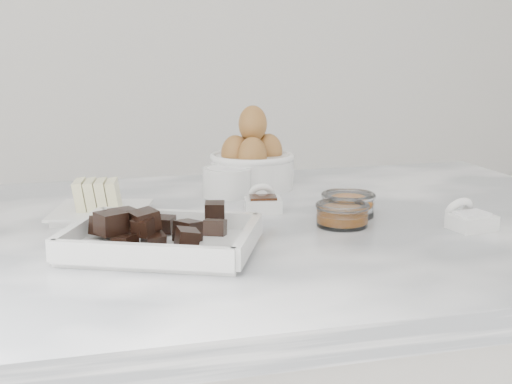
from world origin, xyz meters
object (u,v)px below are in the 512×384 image
zest_bowl (348,204)px  salt_spoon (468,218)px  sugar_ramekin (227,181)px  vanilla_spoon (263,202)px  honey_bowl (342,214)px  egg_bowl (252,161)px  butter_plate (99,205)px  chocolate_dish (161,233)px

zest_bowl → salt_spoon: (0.14, -0.11, -0.00)m
sugar_ramekin → vanilla_spoon: 0.12m
honey_bowl → vanilla_spoon: (-0.09, 0.12, -0.00)m
zest_bowl → salt_spoon: salt_spoon is taller
egg_bowl → zest_bowl: egg_bowl is taller
vanilla_spoon → salt_spoon: salt_spoon is taller
vanilla_spoon → zest_bowl: bearing=-31.1°
butter_plate → egg_bowl: size_ratio=1.09×
chocolate_dish → salt_spoon: size_ratio=3.70×
sugar_ramekin → honey_bowl: 0.27m
zest_bowl → salt_spoon: 0.18m
vanilla_spoon → butter_plate: bearing=175.6°
egg_bowl → vanilla_spoon: (-0.03, -0.18, -0.03)m
honey_bowl → zest_bowl: zest_bowl is taller
chocolate_dish → egg_bowl: bearing=58.8°
sugar_ramekin → salt_spoon: (0.29, -0.30, -0.01)m
sugar_ramekin → zest_bowl: (0.15, -0.19, -0.01)m
egg_bowl → vanilla_spoon: 0.18m
egg_bowl → vanilla_spoon: egg_bowl is taller
butter_plate → sugar_ramekin: butter_plate is taller
salt_spoon → honey_bowl: bearing=160.5°
zest_bowl → chocolate_dish: bearing=-160.0°
egg_bowl → vanilla_spoon: size_ratio=2.04×
egg_bowl → salt_spoon: bearing=-57.7°
zest_bowl → vanilla_spoon: (-0.12, 0.07, -0.01)m
chocolate_dish → zest_bowl: bearing=20.0°
egg_bowl → zest_bowl: size_ratio=1.87×
honey_bowl → zest_bowl: 0.06m
butter_plate → vanilla_spoon: size_ratio=2.22×
vanilla_spoon → chocolate_dish: bearing=-135.8°
egg_bowl → zest_bowl: (0.09, -0.25, -0.03)m
honey_bowl → vanilla_spoon: 0.15m
zest_bowl → sugar_ramekin: bearing=128.4°
egg_bowl → salt_spoon: egg_bowl is taller
butter_plate → zest_bowl: 0.38m
chocolate_dish → butter_plate: chocolate_dish is taller
salt_spoon → chocolate_dish: bearing=179.7°
sugar_ramekin → salt_spoon: size_ratio=1.08×
chocolate_dish → butter_plate: 0.21m
sugar_ramekin → honey_bowl: size_ratio=1.06×
chocolate_dish → vanilla_spoon: 0.26m
sugar_ramekin → zest_bowl: bearing=-51.6°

